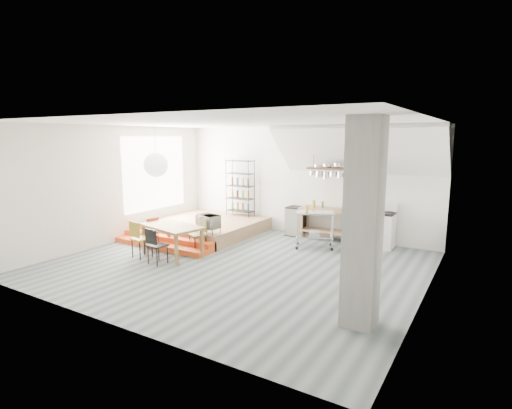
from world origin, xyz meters
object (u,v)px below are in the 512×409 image
Objects in this scene: stove at (382,230)px; rolling_cart at (315,225)px; dining_table at (172,229)px; mini_fridge at (296,221)px.

rolling_cart is at bearing -147.77° from stove.
rolling_cart is (-1.51, -0.95, 0.14)m from stove.
stove reaches higher than dining_table.
mini_fridge is at bearing 75.40° from dining_table.
stove is 0.68× the size of dining_table.
dining_table is at bearing -117.38° from mini_fridge.
stove is at bearing -1.00° from mini_fridge.
mini_fridge is (-2.52, 0.04, -0.05)m from stove.
stove reaches higher than rolling_cart.
stove is 1.07× the size of rolling_cart.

